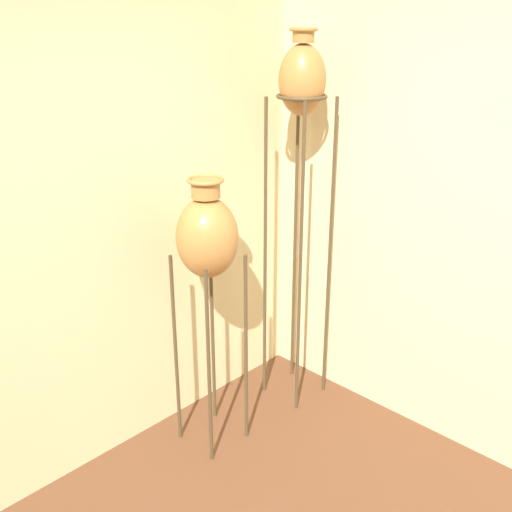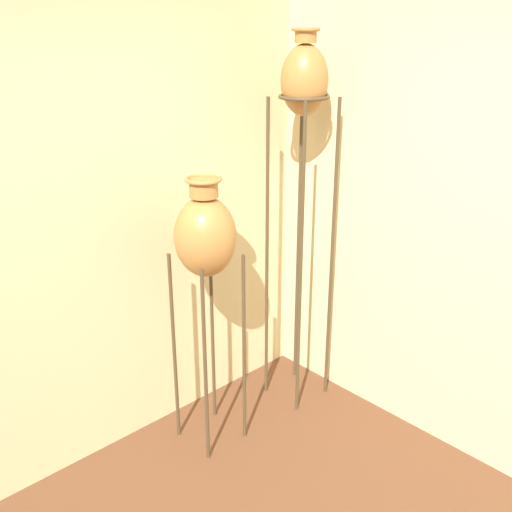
% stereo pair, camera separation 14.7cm
% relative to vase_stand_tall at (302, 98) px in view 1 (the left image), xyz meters
% --- Properties ---
extents(wall_back, '(7.56, 0.06, 2.70)m').
position_rel_vase_stand_tall_xyz_m(wall_back, '(-1.53, 0.39, -0.50)').
color(wall_back, beige).
rests_on(wall_back, ground_plane).
extents(vase_stand_tall, '(0.29, 0.29, 2.21)m').
position_rel_vase_stand_tall_xyz_m(vase_stand_tall, '(0.00, 0.00, 0.00)').
color(vase_stand_tall, '#473823').
rests_on(vase_stand_tall, ground_plane).
extents(vase_stand_medium, '(0.32, 0.32, 1.53)m').
position_rel_vase_stand_tall_xyz_m(vase_stand_medium, '(-0.68, 0.03, -0.64)').
color(vase_stand_medium, '#473823').
rests_on(vase_stand_medium, ground_plane).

